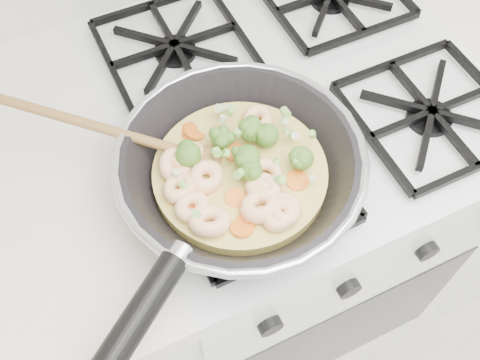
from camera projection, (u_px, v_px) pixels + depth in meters
name	position (u px, v px, depth m)	size (l,w,h in m)	color
stove	(280.00, 215.00, 1.26)	(0.60, 0.60, 0.92)	white
skillet	(237.00, 171.00, 0.73)	(0.45, 0.44, 0.10)	black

